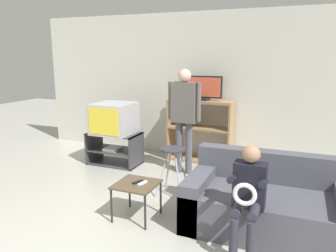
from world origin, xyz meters
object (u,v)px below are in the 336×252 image
Objects in this scene: tv_stand at (115,149)px; couch at (268,205)px; snack_table at (137,188)px; remote_control_black at (138,182)px; person_seated_child at (248,192)px; person_standing_adult at (184,111)px; television_main at (114,118)px; folding_stool at (173,158)px; remote_control_white at (142,183)px; television_flat at (202,89)px; media_shelf at (200,130)px.

couch is (2.68, -1.27, 0.00)m from tv_stand.
remote_control_black reaches higher than snack_table.
person_standing_adult is at bearing 124.90° from person_seated_child.
person_seated_child is at bearing -105.43° from couch.
television_main is at bearing -178.72° from person_standing_adult.
person_seated_child is at bearing -40.61° from folding_stool.
person_seated_child is (1.27, -0.20, 0.24)m from snack_table.
tv_stand reaches higher than snack_table.
person_standing_adult is (1.25, 0.03, 0.20)m from television_main.
couch reaches higher than remote_control_black.
remote_control_white is 0.08× the size of couch.
person_seated_child is (1.21, -2.52, -0.68)m from television_flat.
person_seated_child is (1.28, -1.83, -0.39)m from person_standing_adult.
folding_stool is 0.63× the size of person_seated_child.
media_shelf reaches higher than remote_control_black.
person_standing_adult is (1.26, 0.04, 0.73)m from tv_stand.
remote_control_black is at bearing -91.06° from media_shelf.
remote_control_black is 1.00× the size of remote_control_white.
couch is at bearing -19.28° from folding_stool.
media_shelf is 2.81m from person_seated_child.
television_flat is 2.49m from snack_table.
snack_table is 3.24× the size of remote_control_black.
tv_stand is at bearing 128.35° from snack_table.
media_shelf is at bearing 29.22° from tv_stand.
person_standing_adult reaches higher than person_seated_child.
couch is 1.65× the size of person_seated_child.
snack_table is at bearing -91.21° from media_shelf.
television_flat is 2.46m from remote_control_white.
media_shelf is 2.32m from remote_control_white.
media_shelf is (1.30, 0.72, -0.25)m from television_main.
remote_control_white is at bearing -89.48° from media_shelf.
person_seated_child is (-0.14, -0.52, 0.34)m from couch.
remote_control_white is at bearing -50.23° from television_main.
television_main is 4.64× the size of remote_control_white.
folding_stool is 0.40× the size of person_standing_adult.
folding_stool is (1.41, -0.83, 0.25)m from tv_stand.
television_flat is 1.10× the size of folding_stool.
couch is at bearing -25.45° from tv_stand.
media_shelf reaches higher than tv_stand.
tv_stand is at bearing 154.55° from couch.
folding_stool is at bearing -87.11° from television_flat.
television_flat reaches higher than media_shelf.
remote_control_white is at bearing 10.55° from snack_table.
remote_control_white is (0.07, 0.01, 0.06)m from snack_table.
television_main is at bearing 128.02° from snack_table.
television_flat is 0.69× the size of person_seated_child.
tv_stand is 2.02m from remote_control_black.
remote_control_white is 0.14× the size of person_seated_child.
media_shelf is 1.74× the size of folding_stool.
person_standing_adult is at bearing -94.41° from media_shelf.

